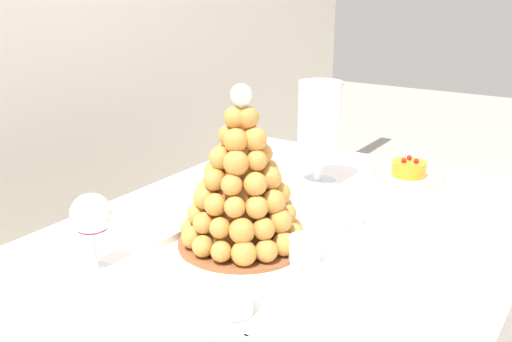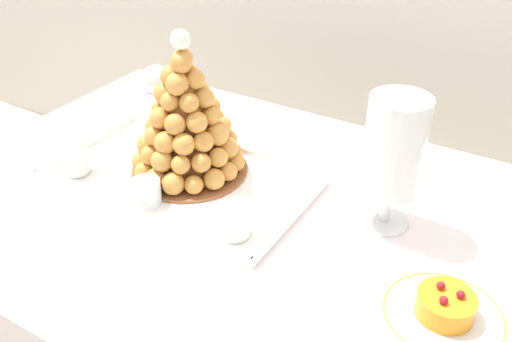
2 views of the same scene
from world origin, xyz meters
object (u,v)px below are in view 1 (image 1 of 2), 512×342
(dessert_cup_left, at_px, (235,300))
(dessert_cup_centre, at_px, (349,215))
(macaron_goblet, at_px, (320,121))
(serving_tray, at_px, (257,249))
(wine_glass, at_px, (91,217))
(fruit_tart_plate, at_px, (409,172))
(dessert_cup_mid_left, at_px, (305,251))
(croquembouche, at_px, (242,186))

(dessert_cup_left, distance_m, dessert_cup_centre, 0.43)
(macaron_goblet, bearing_deg, dessert_cup_left, -163.97)
(serving_tray, bearing_deg, wine_glass, 138.13)
(macaron_goblet, xyz_separation_m, wine_glass, (-0.67, 0.12, -0.06))
(dessert_cup_left, bearing_deg, macaron_goblet, 16.03)
(fruit_tart_plate, bearing_deg, wine_glass, 159.72)
(dessert_cup_left, xyz_separation_m, dessert_cup_centre, (0.43, -0.01, -0.00))
(serving_tray, height_order, dessert_cup_left, dessert_cup_left)
(macaron_goblet, relative_size, fruit_tart_plate, 1.36)
(macaron_goblet, distance_m, fruit_tart_plate, 0.30)
(serving_tray, distance_m, dessert_cup_left, 0.24)
(dessert_cup_centre, height_order, fruit_tart_plate, fruit_tart_plate)
(dessert_cup_mid_left, bearing_deg, croquembouche, 88.88)
(croquembouche, distance_m, dessert_cup_mid_left, 0.18)
(dessert_cup_centre, height_order, wine_glass, wine_glass)
(wine_glass, bearing_deg, serving_tray, -41.87)
(croquembouche, xyz_separation_m, macaron_goblet, (0.44, 0.06, 0.04))
(dessert_cup_left, distance_m, fruit_tart_plate, 0.83)
(serving_tray, xyz_separation_m, macaron_goblet, (0.44, 0.09, 0.16))
(dessert_cup_left, height_order, dessert_cup_mid_left, dessert_cup_mid_left)
(fruit_tart_plate, relative_size, wine_glass, 1.30)
(serving_tray, relative_size, dessert_cup_left, 9.88)
(serving_tray, height_order, dessert_cup_centre, dessert_cup_centre)
(dessert_cup_left, relative_size, wine_glass, 0.38)
(croquembouche, distance_m, fruit_tart_plate, 0.64)
(croquembouche, distance_m, wine_glass, 0.29)
(croquembouche, xyz_separation_m, dessert_cup_left, (-0.22, -0.13, -0.10))
(dessert_cup_mid_left, height_order, wine_glass, wine_glass)
(dessert_cup_left, relative_size, macaron_goblet, 0.21)
(serving_tray, relative_size, wine_glass, 3.74)
(macaron_goblet, bearing_deg, dessert_cup_centre, -139.61)
(dessert_cup_centre, relative_size, wine_glass, 0.38)
(croquembouche, xyz_separation_m, fruit_tart_plate, (0.61, -0.14, -0.12))
(serving_tray, bearing_deg, dessert_cup_left, -155.68)
(dessert_cup_mid_left, xyz_separation_m, wine_glass, (-0.23, 0.32, 0.08))
(dessert_cup_mid_left, height_order, macaron_goblet, macaron_goblet)
(dessert_cup_left, height_order, fruit_tart_plate, same)
(serving_tray, relative_size, fruit_tart_plate, 2.87)
(wine_glass, bearing_deg, dessert_cup_mid_left, -54.36)
(fruit_tart_plate, distance_m, wine_glass, 0.90)
(dessert_cup_centre, relative_size, macaron_goblet, 0.21)
(serving_tray, bearing_deg, dessert_cup_mid_left, -92.61)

